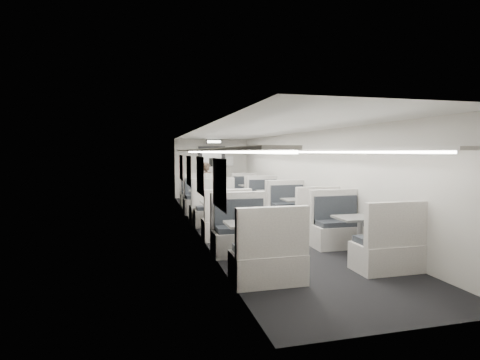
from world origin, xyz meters
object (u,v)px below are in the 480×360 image
booth_left_a (197,197)px  booth_right_c (300,213)px  booth_left_c (219,216)px  booth_right_a (251,194)px  passenger (207,186)px  exit_sign (214,142)px  booth_right_d (360,237)px  booth_left_b (206,204)px  booth_right_b (272,202)px  booth_left_d (253,244)px  vestibule_door (212,172)px

booth_left_a → booth_right_c: booth_right_c is taller
booth_left_c → booth_right_a: bearing=64.8°
passenger → exit_sign: exit_sign is taller
booth_right_a → passenger: size_ratio=1.30×
booth_left_a → exit_sign: 3.12m
booth_right_c → booth_right_d: (0.00, -2.64, 0.00)m
booth_left_b → booth_right_b: bearing=3.9°
booth_left_d → booth_right_c: 3.35m
booth_left_b → exit_sign: 4.76m
booth_left_d → booth_right_b: booth_left_d is taller
booth_left_a → booth_right_c: (2.00, -4.00, 0.02)m
booth_right_a → passenger: 1.97m
exit_sign → booth_left_a: bearing=-114.1°
booth_left_c → booth_right_d: booth_right_d is taller
booth_left_b → exit_sign: exit_sign is taller
booth_left_b → booth_right_a: size_ratio=1.12×
booth_left_b → booth_left_d: (0.00, -4.68, -0.03)m
booth_right_c → booth_right_d: booth_right_d is taller
booth_left_d → booth_right_b: bearing=67.4°
booth_left_a → vestibule_door: (1.00, 2.73, 0.69)m
passenger → booth_right_d: bearing=-94.0°
booth_left_b → booth_right_c: 2.82m
booth_right_a → passenger: passenger is taller
booth_right_d → passenger: passenger is taller
booth_right_a → booth_right_d: 6.98m
booth_left_d → vestibule_door: 9.50m
booth_left_d → booth_right_a: 7.31m
booth_left_a → exit_sign: size_ratio=3.14×
booth_left_b → booth_right_a: booth_left_b is taller
booth_right_d → exit_sign: 9.14m
booth_left_a → booth_right_c: 4.48m
exit_sign → booth_left_c: bearing=-99.2°
booth_left_d → booth_right_c: size_ratio=1.01×
booth_left_b → booth_left_c: size_ratio=1.10×
booth_left_a → booth_right_c: size_ratio=0.94×
booth_left_b → booth_right_c: booth_left_b is taller
booth_right_b → vestibule_door: vestibule_door is taller
booth_left_d → booth_right_c: (2.00, 2.69, -0.01)m
booth_right_a → passenger: (-1.73, -0.85, 0.41)m
booth_right_c → exit_sign: (-1.00, 6.25, 1.91)m
booth_left_b → booth_left_d: size_ratio=1.07×
booth_right_c → exit_sign: bearing=99.1°
booth_left_c → exit_sign: (1.00, 6.16, 1.91)m
booth_left_c → passenger: size_ratio=1.33×
booth_left_c → vestibule_door: size_ratio=0.98×
booth_right_b → passenger: (-1.73, 1.36, 0.40)m
booth_left_a → booth_left_d: size_ratio=0.92×
vestibule_door → booth_left_c: bearing=-98.6°
booth_left_a → exit_sign: bearing=65.9°
booth_left_d → booth_right_b: (2.00, 4.81, -0.01)m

